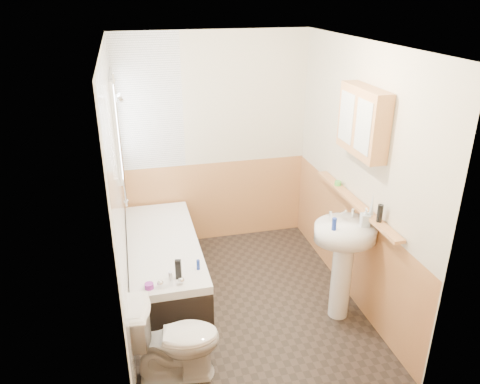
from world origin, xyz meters
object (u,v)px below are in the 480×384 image
sink (344,252)px  bathtub (164,263)px  medicine_cabinet (363,121)px  toilet (175,340)px  pine_shelf (355,202)px

sink → bathtub: bearing=150.0°
sink → medicine_cabinet: 1.18m
toilet → sink: sink is taller
bathtub → medicine_cabinet: medicine_cabinet is taller
sink → pine_shelf: 0.48m
bathtub → toilet: size_ratio=2.49×
bathtub → pine_shelf: size_ratio=1.14×
bathtub → pine_shelf: pine_shelf is taller
pine_shelf → bathtub: bearing=161.3°
bathtub → medicine_cabinet: (1.74, -0.63, 1.56)m
sink → pine_shelf: bearing=50.2°
sink → pine_shelf: (0.20, 0.25, 0.36)m
medicine_cabinet → toilet: bearing=-160.9°
bathtub → toilet: bearing=-91.4°
bathtub → medicine_cabinet: size_ratio=2.74×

